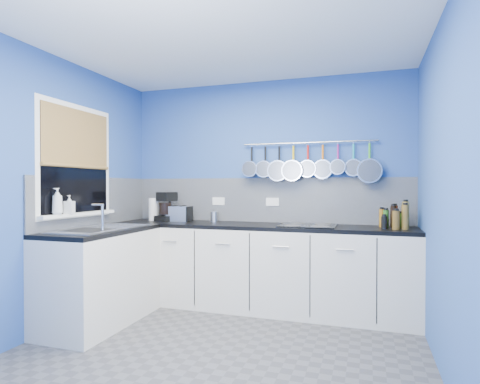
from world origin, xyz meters
The scene contains 46 objects.
floor centered at (0.00, 0.00, -0.01)m, with size 3.20×3.00×0.02m, color #47474C.
ceiling centered at (0.00, 0.00, 2.51)m, with size 3.20×3.00×0.02m, color white.
wall_back centered at (0.00, 1.51, 1.25)m, with size 3.20×0.02×2.50m, color #2B4E99.
wall_front centered at (0.00, -1.51, 1.25)m, with size 3.20×0.02×2.50m, color #2B4E99.
wall_left centered at (-1.61, 0.00, 1.25)m, with size 0.02×3.00×2.50m, color #2B4E99.
wall_right centered at (1.61, 0.00, 1.25)m, with size 0.02×3.00×2.50m, color #2B4E99.
backsplash_back centered at (0.00, 1.49, 1.15)m, with size 3.20×0.02×0.50m, color gray.
backsplash_left centered at (-1.59, 0.60, 1.15)m, with size 0.02×1.80×0.50m, color gray.
cabinet_run_back centered at (0.00, 1.20, 0.43)m, with size 3.20×0.60×0.86m, color silver.
worktop_back centered at (0.00, 1.20, 0.88)m, with size 3.20×0.60×0.04m, color black.
cabinet_run_left centered at (-1.30, 0.30, 0.43)m, with size 0.60×1.20×0.86m, color silver.
worktop_left centered at (-1.30, 0.30, 0.88)m, with size 0.60×1.20×0.04m, color black.
window_frame centered at (-1.58, 0.30, 1.55)m, with size 0.01×1.00×1.10m, color white.
window_glass centered at (-1.57, 0.30, 1.55)m, with size 0.01×0.90×1.00m, color black.
bamboo_blind centered at (-1.56, 0.30, 1.77)m, with size 0.01×0.90×0.55m, color olive.
window_sill centered at (-1.55, 0.30, 1.04)m, with size 0.10×0.98×0.03m, color white.
sink_unit centered at (-1.30, 0.30, 0.90)m, with size 0.50×0.95×0.01m, color silver.
mixer_tap centered at (-1.14, 0.12, 1.03)m, with size 0.12×0.08×0.26m, color silver, non-canonical shape.
socket_left centered at (-0.55, 1.48, 1.13)m, with size 0.15×0.01×0.09m, color white.
socket_right centered at (0.10, 1.48, 1.13)m, with size 0.15×0.01×0.09m, color white.
pot_rail centered at (0.50, 1.45, 1.78)m, with size 0.02×0.02×1.45m, color silver.
soap_bottle_a centered at (-1.53, 0.00, 1.17)m, with size 0.09×0.09×0.24m, color white.
soap_bottle_b centered at (-1.53, 0.15, 1.14)m, with size 0.08×0.08×0.17m, color white.
paper_towel centered at (-1.29, 1.27, 1.03)m, with size 0.12×0.12×0.26m, color white.
coffee_maker centered at (-1.12, 1.25, 1.07)m, with size 0.19×0.21×0.34m, color black, non-canonical shape.
toaster centered at (-0.97, 1.28, 0.99)m, with size 0.27×0.15×0.17m, color silver.
canister centered at (-0.55, 1.32, 0.96)m, with size 0.08×0.08×0.12m, color silver.
hob centered at (0.54, 1.17, 0.91)m, with size 0.56×0.49×0.01m, color black.
pan_0 centered at (-0.13, 1.44, 1.59)m, with size 0.18×0.13×0.37m, color silver, non-canonical shape.
pan_1 centered at (0.02, 1.44, 1.59)m, with size 0.19×0.11×0.38m, color silver, non-canonical shape.
pan_2 centered at (0.18, 1.44, 1.57)m, with size 0.23×0.12×0.42m, color silver, non-canonical shape.
pan_3 centered at (0.34, 1.44, 1.57)m, with size 0.23×0.12×0.42m, color silver, non-canonical shape.
pan_4 centered at (0.50, 1.44, 1.59)m, with size 0.19×0.08×0.38m, color silver, non-canonical shape.
pan_5 centered at (0.66, 1.44, 1.58)m, with size 0.20×0.06×0.39m, color silver, non-canonical shape.
pan_6 centered at (0.82, 1.44, 1.60)m, with size 0.16×0.09×0.35m, color silver, non-canonical shape.
pan_7 centered at (0.98, 1.44, 1.60)m, with size 0.18×0.05×0.37m, color silver, non-canonical shape.
pan_8 centered at (1.14, 1.44, 1.56)m, with size 0.25×0.10×0.44m, color silver, non-canonical shape.
condiment_0 centered at (1.44, 1.33, 0.97)m, with size 0.06×0.06×0.14m, color #3F721E.
condiment_1 centered at (1.38, 1.31, 1.01)m, with size 0.05×0.05×0.22m, color #4C190C.
condiment_2 centered at (1.25, 1.33, 0.99)m, with size 0.05×0.05×0.18m, color #8C5914.
condiment_3 centered at (1.47, 1.22, 1.03)m, with size 0.06×0.06×0.26m, color olive.
condiment_4 centered at (1.35, 1.22, 1.01)m, with size 0.05×0.05×0.22m, color black.
condiment_5 centered at (1.29, 1.24, 0.99)m, with size 0.05×0.05×0.17m, color #265919.
condiment_6 centered at (1.45, 1.13, 1.02)m, with size 0.06×0.06×0.23m, color brown.
condiment_7 centered at (1.37, 1.11, 0.99)m, with size 0.07×0.07×0.18m, color brown.
condiment_8 centered at (1.27, 1.14, 0.96)m, with size 0.06×0.06×0.12m, color black.
Camera 1 is at (1.11, -2.83, 1.30)m, focal length 29.38 mm.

